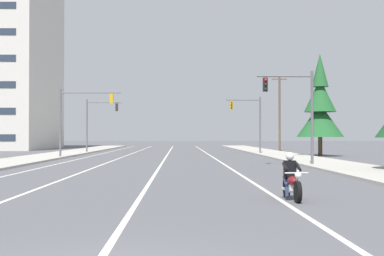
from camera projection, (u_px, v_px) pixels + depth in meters
name	position (u px, v px, depth m)	size (l,w,h in m)	color
lane_stripe_center	(166.00, 156.00, 52.30)	(0.16, 100.00, 0.01)	beige
lane_stripe_left	(125.00, 156.00, 52.21)	(0.16, 100.00, 0.01)	beige
lane_stripe_right	(211.00, 156.00, 52.40)	(0.16, 100.00, 0.01)	beige
lane_stripe_far_left	(91.00, 156.00, 52.13)	(0.16, 100.00, 0.01)	beige
sidewalk_kerb_right	(294.00, 157.00, 47.57)	(4.40, 110.00, 0.14)	#ADA89E
sidewalk_kerb_left	(39.00, 158.00, 47.05)	(4.40, 110.00, 0.14)	#ADA89E
motorcycle_with_rider	(291.00, 181.00, 16.61)	(0.70, 2.19, 1.46)	black
traffic_signal_near_right	(297.00, 104.00, 35.03)	(3.70, 0.37, 6.20)	#56565B
traffic_signal_near_left	(78.00, 112.00, 48.31)	(5.50, 0.41, 6.20)	#56565B
traffic_signal_mid_right	(251.00, 117.00, 58.16)	(3.77, 0.54, 6.20)	#56565B
traffic_signal_mid_left	(97.00, 118.00, 62.45)	(4.14, 0.45, 6.20)	#56565B
utility_pole_right_far	(280.00, 112.00, 68.38)	(1.92, 0.26, 9.58)	brown
conifer_tree_right_verge_far	(320.00, 109.00, 52.39)	(4.55, 4.55, 10.01)	#4C3828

